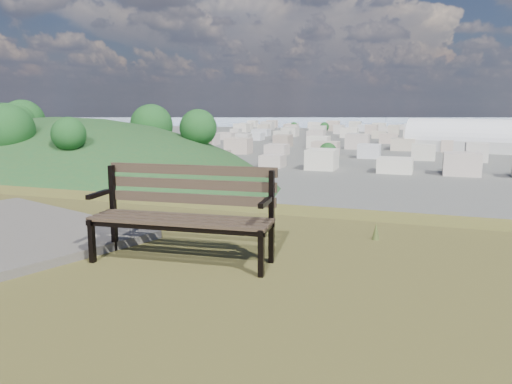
% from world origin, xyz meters
% --- Properties ---
extents(park_bench, '(1.63, 0.65, 0.84)m').
position_xyz_m(park_bench, '(0.86, 1.95, 25.47)').
color(park_bench, '#413225').
rests_on(park_bench, hilltop_mesa).
extents(arena, '(60.00, 32.85, 24.02)m').
position_xyz_m(arena, '(19.22, 305.53, 5.66)').
color(arena, '#BBBAB6').
rests_on(arena, ground).
extents(green_wooded_hill, '(173.35, 138.68, 86.67)m').
position_xyz_m(green_wooded_hill, '(-113.48, 132.33, 0.13)').
color(green_wooded_hill, '#19431F').
rests_on(green_wooded_hill, ground).
extents(city_blocks, '(395.00, 361.00, 7.00)m').
position_xyz_m(city_blocks, '(0.00, 394.44, 3.50)').
color(city_blocks, beige).
rests_on(city_blocks, ground).
extents(city_trees, '(406.52, 387.20, 9.98)m').
position_xyz_m(city_trees, '(-26.39, 319.00, 4.83)').
color(city_trees, '#382A1C').
rests_on(city_trees, ground).
extents(bay_water, '(2400.00, 700.00, 0.12)m').
position_xyz_m(bay_water, '(0.00, 900.00, 0.00)').
color(bay_water, '#96A2BF').
rests_on(bay_water, ground).
extents(far_hills, '(2050.00, 340.00, 60.00)m').
position_xyz_m(far_hills, '(-60.92, 1402.93, 25.47)').
color(far_hills, '#9DB1C4').
rests_on(far_hills, ground).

